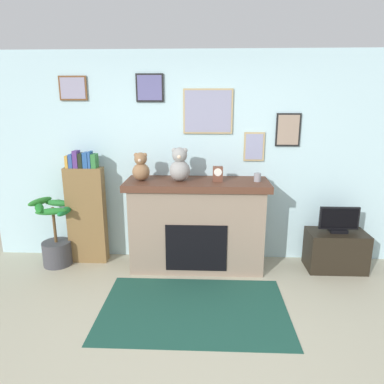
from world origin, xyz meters
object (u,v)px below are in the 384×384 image
at_px(potted_plant, 56,240).
at_px(mantel_clock, 218,174).
at_px(tv_stand, 336,250).
at_px(television, 339,221).
at_px(teddy_bear_brown, 180,166).
at_px(teddy_bear_grey, 141,168).
at_px(bookshelf, 86,211).
at_px(candle_jar, 257,177).
at_px(fireplace, 197,224).

xyz_separation_m(potted_plant, mantel_clock, (2.01, 0.02, 0.86)).
distance_m(tv_stand, television, 0.39).
distance_m(mantel_clock, teddy_bear_brown, 0.45).
bearing_deg(teddy_bear_grey, teddy_bear_brown, -0.01).
distance_m(bookshelf, teddy_bear_brown, 1.34).
height_order(television, candle_jar, candle_jar).
relative_size(bookshelf, teddy_bear_brown, 3.64).
distance_m(television, teddy_bear_brown, 2.01).
distance_m(tv_stand, mantel_clock, 1.74).
distance_m(potted_plant, mantel_clock, 2.19).
height_order(bookshelf, potted_plant, bookshelf).
relative_size(fireplace, bookshelf, 1.18).
height_order(candle_jar, mantel_clock, mantel_clock).
bearing_deg(potted_plant, mantel_clock, 0.57).
bearing_deg(teddy_bear_grey, fireplace, 1.57).
height_order(fireplace, teddy_bear_brown, teddy_bear_brown).
height_order(fireplace, bookshelf, bookshelf).
relative_size(television, teddy_bear_grey, 1.40).
bearing_deg(mantel_clock, teddy_bear_grey, 179.94).
bearing_deg(teddy_bear_grey, bookshelf, 171.83).
distance_m(bookshelf, candle_jar, 2.15).
bearing_deg(candle_jar, teddy_bear_brown, -179.97).
distance_m(potted_plant, television, 3.48).
bearing_deg(teddy_bear_brown, candle_jar, 0.03).
xyz_separation_m(tv_stand, teddy_bear_grey, (-2.36, -0.01, 1.01)).
xyz_separation_m(bookshelf, tv_stand, (3.09, -0.10, -0.43)).
bearing_deg(television, bookshelf, 178.12).
xyz_separation_m(tv_stand, candle_jar, (-0.99, -0.00, 0.91)).
height_order(bookshelf, teddy_bear_grey, bookshelf).
relative_size(candle_jar, teddy_bear_brown, 0.25).
bearing_deg(potted_plant, bookshelf, 18.59).
relative_size(tv_stand, teddy_bear_grey, 2.07).
bearing_deg(tv_stand, mantel_clock, -179.77).
xyz_separation_m(fireplace, mantel_clock, (0.24, -0.02, 0.63)).
height_order(potted_plant, candle_jar, candle_jar).
relative_size(bookshelf, tv_stand, 2.08).
height_order(fireplace, potted_plant, fireplace).
relative_size(fireplace, teddy_bear_brown, 4.30).
height_order(fireplace, candle_jar, candle_jar).
height_order(fireplace, tv_stand, fireplace).
relative_size(candle_jar, teddy_bear_grey, 0.30).
bearing_deg(fireplace, teddy_bear_brown, -174.85).
bearing_deg(tv_stand, fireplace, 179.56).
distance_m(fireplace, mantel_clock, 0.68).
distance_m(television, teddy_bear_grey, 2.44).
xyz_separation_m(television, teddy_bear_brown, (-1.90, -0.00, 0.65)).
relative_size(fireplace, tv_stand, 2.46).
relative_size(potted_plant, tv_stand, 1.23).
distance_m(candle_jar, mantel_clock, 0.46).
bearing_deg(mantel_clock, tv_stand, 0.23).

